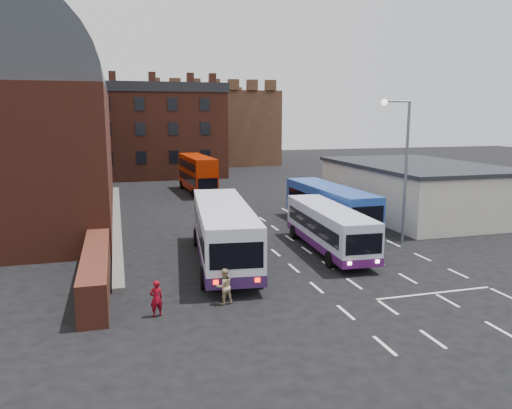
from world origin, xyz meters
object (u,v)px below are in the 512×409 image
object	(u,v)px
bus_white_outbound	(223,229)
bus_white_inbound	(329,226)
bus_red_double	(197,173)
pedestrian_beige	(224,286)
pedestrian_red	(156,298)
bus_blue	(329,203)
street_lamp	(402,158)

from	to	relation	value
bus_white_outbound	bus_white_inbound	bearing A→B (deg)	10.96
bus_red_double	pedestrian_beige	world-z (taller)	bus_red_double
bus_white_outbound	pedestrian_red	size ratio (longest dim) A/B	7.94
pedestrian_red	pedestrian_beige	bearing A→B (deg)	175.27
bus_red_double	pedestrian_red	distance (m)	33.35
bus_blue	pedestrian_beige	bearing A→B (deg)	48.45
bus_white_inbound	pedestrian_red	xyz separation A→B (m)	(-10.90, -7.32, -0.83)
pedestrian_red	street_lamp	bearing A→B (deg)	-170.31
bus_blue	street_lamp	xyz separation A→B (m)	(2.29, -5.69, 3.75)
bus_blue	pedestrian_red	size ratio (longest dim) A/B	7.21
pedestrian_red	bus_white_inbound	bearing A→B (deg)	-162.57
bus_white_inbound	bus_blue	world-z (taller)	bus_blue
bus_white_inbound	street_lamp	world-z (taller)	street_lamp
bus_blue	pedestrian_beige	size ratio (longest dim) A/B	6.95
bus_red_double	bus_white_outbound	bearing A→B (deg)	81.16
bus_blue	pedestrian_beige	world-z (taller)	bus_blue
bus_white_outbound	bus_white_inbound	xyz separation A→B (m)	(6.62, 0.52, -0.34)
bus_red_double	street_lamp	distance (m)	26.58
bus_white_outbound	bus_white_inbound	distance (m)	6.65
street_lamp	pedestrian_red	bearing A→B (deg)	-153.86
pedestrian_beige	pedestrian_red	bearing A→B (deg)	0.65
bus_white_outbound	pedestrian_beige	distance (m)	6.41
street_lamp	pedestrian_beige	xyz separation A→B (m)	(-13.01, -7.23, -4.73)
bus_white_inbound	pedestrian_red	size ratio (longest dim) A/B	6.51
bus_red_double	pedestrian_red	size ratio (longest dim) A/B	6.39
pedestrian_red	bus_red_double	bearing A→B (deg)	-118.44
bus_white_outbound	bus_blue	xyz separation A→B (m)	(9.43, 6.75, -0.16)
bus_white_outbound	street_lamp	world-z (taller)	street_lamp
bus_white_outbound	bus_blue	size ratio (longest dim) A/B	1.10
bus_blue	pedestrian_red	xyz separation A→B (m)	(-13.70, -13.54, -1.01)
bus_white_outbound	pedestrian_beige	bearing A→B (deg)	-95.38
street_lamp	pedestrian_beige	size ratio (longest dim) A/B	5.72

